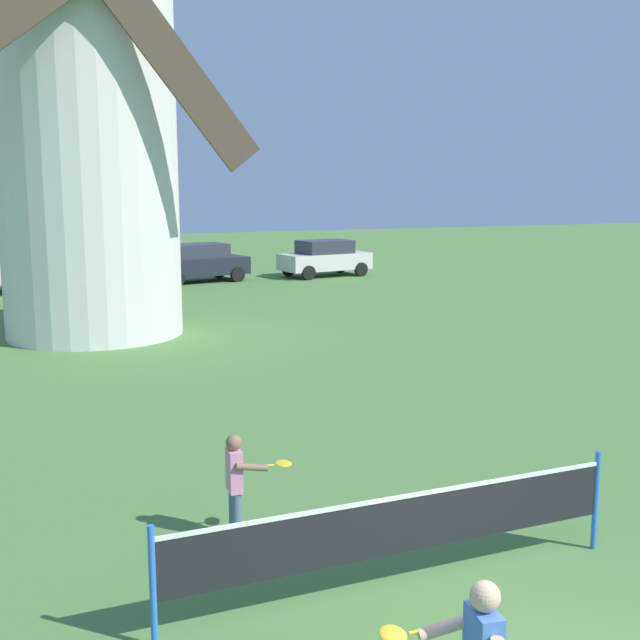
% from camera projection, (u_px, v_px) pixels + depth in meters
% --- Properties ---
extents(windmill, '(9.22, 5.25, 13.44)m').
position_uv_depth(windmill, '(85.00, 92.00, 19.90)').
color(windmill, silver).
rests_on(windmill, ground_plane).
extents(tennis_net, '(4.82, 0.06, 1.10)m').
position_uv_depth(tennis_net, '(401.00, 525.00, 7.57)').
color(tennis_net, blue).
rests_on(tennis_net, ground_plane).
extents(player_far, '(0.70, 0.51, 1.19)m').
position_uv_depth(player_far, '(237.00, 479.00, 8.79)').
color(player_far, slate).
rests_on(player_far, ground_plane).
extents(parked_car_silver, '(4.00, 1.97, 1.56)m').
position_uv_depth(parked_car_silver, '(46.00, 269.00, 29.56)').
color(parked_car_silver, silver).
rests_on(parked_car_silver, ground_plane).
extents(parked_car_black, '(4.17, 2.46, 1.56)m').
position_uv_depth(parked_car_black, '(199.00, 262.00, 32.22)').
color(parked_car_black, '#1E232D').
rests_on(parked_car_black, ground_plane).
extents(parked_car_cream, '(4.11, 2.34, 1.56)m').
position_uv_depth(parked_car_cream, '(325.00, 258.00, 34.27)').
color(parked_car_cream, silver).
rests_on(parked_car_cream, ground_plane).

